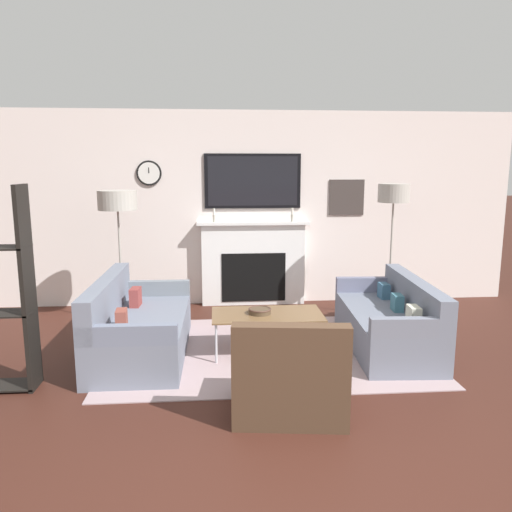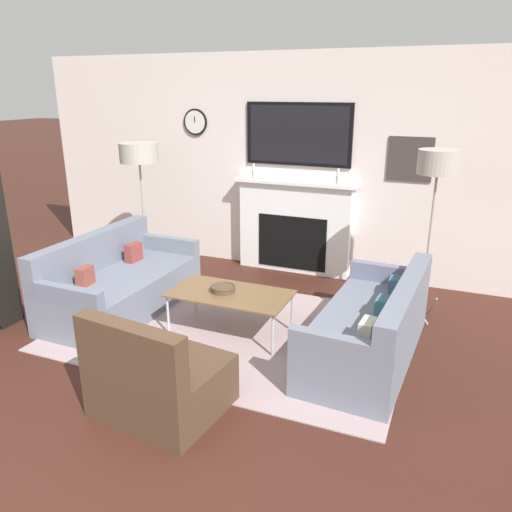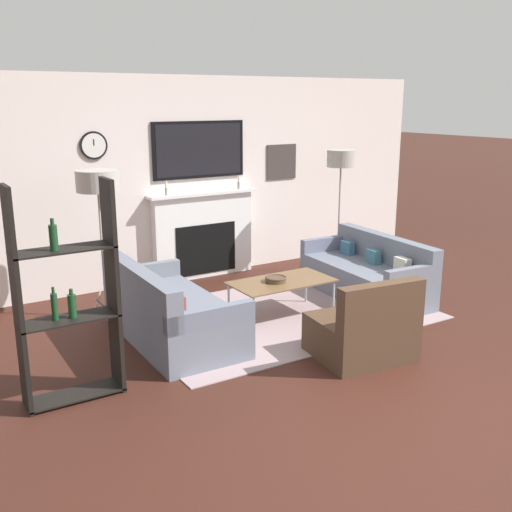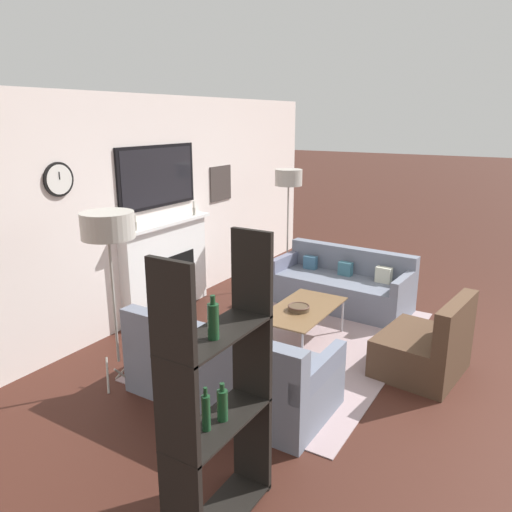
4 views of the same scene
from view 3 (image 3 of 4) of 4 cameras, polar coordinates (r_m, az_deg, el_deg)
ground_plane at (r=5.27m, az=16.82°, el=-12.96°), size 60.00×60.00×0.00m
fireplace_wall at (r=8.23m, az=-5.44°, el=6.57°), size 7.44×0.28×2.70m
area_rug at (r=6.88m, az=2.14°, el=-5.62°), size 3.29×2.24×0.01m
couch_left at (r=6.18m, az=-8.30°, el=-5.48°), size 0.90×1.80×0.81m
couch_right at (r=7.58m, az=10.60°, el=-1.79°), size 0.88×1.82×0.75m
armchair at (r=5.79m, az=10.22°, el=-7.10°), size 0.95×0.84×0.81m
coffee_table at (r=6.70m, az=2.47°, el=-2.59°), size 1.15×0.61×0.43m
decorative_bowl at (r=6.65m, az=1.90°, el=-2.21°), size 0.24×0.24×0.06m
floor_lamp_left at (r=6.69m, az=-14.86°, el=6.76°), size 0.46×0.46×1.67m
floor_lamp_right at (r=8.30m, az=8.10°, el=8.97°), size 0.39×0.39×1.74m
shelf_unit at (r=4.98m, az=-17.54°, el=-3.99°), size 0.79×0.28×1.79m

